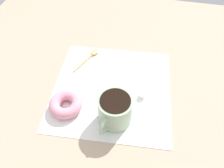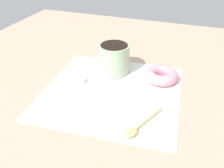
{
  "view_description": "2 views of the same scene",
  "coord_description": "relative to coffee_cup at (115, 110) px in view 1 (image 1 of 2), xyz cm",
  "views": [
    {
      "loc": [
        -38.49,
        -7.95,
        53.17
      ],
      "look_at": [
        2.69,
        0.76,
        2.3
      ],
      "focal_mm": 35.0,
      "sensor_mm": 36.0,
      "label": 1
    },
    {
      "loc": [
        55.23,
        19.42,
        37.33
      ],
      "look_at": [
        2.69,
        0.76,
        2.3
      ],
      "focal_mm": 40.0,
      "sensor_mm": 36.0,
      "label": 2
    }
  ],
  "objects": [
    {
      "name": "ground_plane",
      "position": [
        7.82,
        2.2,
        -5.72
      ],
      "size": [
        120.0,
        120.0,
        2.0
      ],
      "primitive_type": "cube",
      "color": "tan"
    },
    {
      "name": "donut",
      "position": [
        0.83,
        14.31,
        -2.85
      ],
      "size": [
        9.51,
        9.51,
        3.14
      ],
      "primitive_type": "torus",
      "color": "pink",
      "rests_on": "napkin"
    },
    {
      "name": "napkin",
      "position": [
        10.51,
        2.96,
        -4.57
      ],
      "size": [
        38.18,
        38.18,
        0.3
      ],
      "primitive_type": "cube",
      "rotation": [
        0.0,
        0.0,
        0.07
      ],
      "color": "white",
      "rests_on": "ground_plane"
    },
    {
      "name": "coffee_cup",
      "position": [
        0.0,
        0.0,
        0.0
      ],
      "size": [
        12.17,
        9.11,
        8.55
      ],
      "color": "#9EB793",
      "rests_on": "napkin"
    },
    {
      "name": "spoon",
      "position": [
        23.31,
        13.01,
        -4.02
      ],
      "size": [
        12.66,
        6.58,
        0.9
      ],
      "color": "#D8B772",
      "rests_on": "napkin"
    },
    {
      "name": "sugar_cube",
      "position": [
        9.18,
        -6.53,
        -3.61
      ],
      "size": [
        1.63,
        1.63,
        1.63
      ],
      "primitive_type": "cube",
      "color": "white",
      "rests_on": "napkin"
    }
  ]
}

